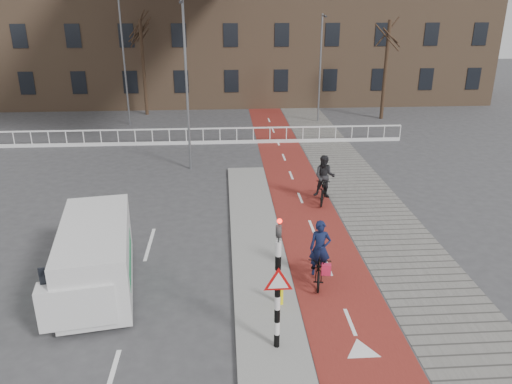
{
  "coord_description": "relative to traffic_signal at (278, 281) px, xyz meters",
  "views": [
    {
      "loc": [
        -1.79,
        -12.06,
        8.14
      ],
      "look_at": [
        -0.64,
        5.0,
        1.5
      ],
      "focal_mm": 35.0,
      "sensor_mm": 36.0,
      "label": 1
    }
  ],
  "objects": [
    {
      "name": "sidewalk",
      "position": [
        4.9,
        12.02,
        -1.98
      ],
      "size": [
        3.0,
        60.0,
        0.01
      ],
      "primitive_type": "cube",
      "color": "slate",
      "rests_on": "ground"
    },
    {
      "name": "townhouse_row",
      "position": [
        -2.4,
        34.02,
        5.82
      ],
      "size": [
        46.0,
        10.0,
        15.9
      ],
      "color": "#7F6047",
      "rests_on": "ground"
    },
    {
      "name": "tree_right",
      "position": [
        10.3,
        25.05,
        1.42
      ],
      "size": [
        0.25,
        0.25,
        6.82
      ],
      "primitive_type": "cylinder",
      "color": "black",
      "rests_on": "ground"
    },
    {
      "name": "tree_mid",
      "position": [
        -6.89,
        27.55,
        1.41
      ],
      "size": [
        0.24,
        0.24,
        6.8
      ],
      "primitive_type": "cylinder",
      "color": "black",
      "rests_on": "ground"
    },
    {
      "name": "bollard",
      "position": [
        0.31,
        1.83,
        -1.48
      ],
      "size": [
        0.12,
        0.12,
        0.77
      ],
      "primitive_type": "cylinder",
      "color": "#FEEF0E",
      "rests_on": "curb_island"
    },
    {
      "name": "streetlight_near",
      "position": [
        -2.9,
        14.4,
        2.08
      ],
      "size": [
        0.12,
        0.12,
        8.15
      ],
      "primitive_type": "cylinder",
      "color": "slate",
      "rests_on": "ground"
    },
    {
      "name": "ground",
      "position": [
        0.6,
        2.02,
        -1.99
      ],
      "size": [
        120.0,
        120.0,
        0.0
      ],
      "primitive_type": "plane",
      "color": "#38383A",
      "rests_on": "ground"
    },
    {
      "name": "traffic_signal",
      "position": [
        0.0,
        0.0,
        0.0
      ],
      "size": [
        0.8,
        0.8,
        3.68
      ],
      "color": "black",
      "rests_on": "curb_island"
    },
    {
      "name": "streetlight_left",
      "position": [
        -7.63,
        24.35,
        2.38
      ],
      "size": [
        0.12,
        0.12,
        8.74
      ],
      "primitive_type": "cylinder",
      "color": "slate",
      "rests_on": "ground"
    },
    {
      "name": "streetlight_right",
      "position": [
        5.53,
        24.46,
        1.62
      ],
      "size": [
        0.12,
        0.12,
        7.23
      ],
      "primitive_type": "cylinder",
      "color": "slate",
      "rests_on": "ground"
    },
    {
      "name": "railing",
      "position": [
        -4.4,
        19.02,
        -1.68
      ],
      "size": [
        28.0,
        0.1,
        0.99
      ],
      "color": "silver",
      "rests_on": "ground"
    },
    {
      "name": "van",
      "position": [
        -5.0,
        3.22,
        -0.91
      ],
      "size": [
        2.65,
        5.0,
        2.05
      ],
      "rotation": [
        0.0,
        0.0,
        0.16
      ],
      "color": "silver",
      "rests_on": "ground"
    },
    {
      "name": "cyclist_near",
      "position": [
        1.64,
        3.16,
        -1.31
      ],
      "size": [
        1.01,
        2.01,
        2.0
      ],
      "rotation": [
        0.0,
        0.0,
        -0.18
      ],
      "color": "black",
      "rests_on": "bike_lane"
    },
    {
      "name": "bike_lane",
      "position": [
        2.1,
        12.02,
        -1.98
      ],
      "size": [
        2.5,
        60.0,
        0.01
      ],
      "primitive_type": "cube",
      "color": "maroon",
      "rests_on": "ground"
    },
    {
      "name": "cyclist_far",
      "position": [
        3.02,
        9.49,
        -1.13
      ],
      "size": [
        1.12,
        2.01,
        2.06
      ],
      "rotation": [
        0.0,
        0.0,
        -0.32
      ],
      "color": "black",
      "rests_on": "bike_lane"
    },
    {
      "name": "curb_island",
      "position": [
        -0.1,
        6.02,
        -1.93
      ],
      "size": [
        1.8,
        16.0,
        0.12
      ],
      "primitive_type": "cube",
      "color": "gray",
      "rests_on": "ground"
    }
  ]
}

